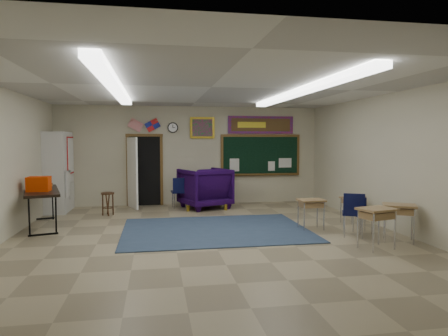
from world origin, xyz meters
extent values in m
plane|color=gray|center=(0.00, 0.00, 0.00)|extent=(9.00, 9.00, 0.00)
cube|color=#ADA78C|center=(0.00, 4.50, 1.50)|extent=(8.00, 0.04, 3.00)
cube|color=#ADA78C|center=(0.00, -4.50, 1.50)|extent=(8.00, 0.04, 3.00)
cube|color=#ADA78C|center=(4.00, 0.00, 1.50)|extent=(0.04, 9.00, 3.00)
cube|color=silver|center=(0.00, 0.00, 3.00)|extent=(8.00, 9.00, 0.04)
cube|color=#2E3E57|center=(0.20, 0.80, 0.01)|extent=(4.00, 3.00, 0.02)
cube|color=black|center=(-1.40, 4.49, 1.05)|extent=(0.95, 0.04, 2.10)
cube|color=white|center=(-1.75, 4.05, 1.03)|extent=(0.35, 0.86, 2.05)
cube|color=brown|center=(2.20, 4.47, 1.50)|extent=(2.55, 0.05, 1.30)
cube|color=black|center=(2.20, 4.46, 1.50)|extent=(2.40, 0.03, 1.15)
cube|color=brown|center=(2.20, 4.41, 0.90)|extent=(2.40, 0.12, 0.04)
cube|color=red|center=(2.20, 4.47, 2.45)|extent=(2.10, 0.04, 0.55)
cube|color=brown|center=(2.20, 4.46, 2.45)|extent=(1.90, 0.03, 0.40)
cube|color=olive|center=(0.35, 4.47, 2.35)|extent=(0.75, 0.05, 0.65)
cube|color=#A51466|center=(0.35, 4.46, 2.35)|extent=(0.62, 0.03, 0.52)
cylinder|color=black|center=(-0.55, 4.47, 2.35)|extent=(0.32, 0.05, 0.32)
cylinder|color=white|center=(-0.55, 4.45, 2.35)|extent=(0.26, 0.02, 0.26)
cube|color=beige|center=(-3.72, 3.85, 1.10)|extent=(0.55, 1.25, 2.20)
imported|color=black|center=(0.33, 3.73, 0.59)|extent=(1.63, 1.65, 1.17)
cube|color=#A4834C|center=(2.30, 0.53, 0.65)|extent=(0.57, 0.44, 0.04)
cube|color=brown|center=(2.30, 0.53, 0.56)|extent=(0.50, 0.37, 0.11)
cube|color=#A4834C|center=(3.55, 1.06, 0.61)|extent=(0.64, 0.58, 0.03)
cube|color=brown|center=(3.55, 1.06, 0.52)|extent=(0.55, 0.50, 0.10)
cube|color=#A4834C|center=(2.85, -1.19, 0.73)|extent=(0.73, 0.62, 0.04)
cube|color=brown|center=(2.85, -1.19, 0.62)|extent=(0.63, 0.52, 0.12)
cube|color=#A4834C|center=(3.57, -0.78, 0.71)|extent=(0.75, 0.70, 0.04)
cube|color=brown|center=(3.57, -0.78, 0.61)|extent=(0.65, 0.60, 0.12)
cube|color=black|center=(-3.63, 1.81, 0.82)|extent=(1.21, 2.17, 0.06)
cube|color=red|center=(-3.61, 1.52, 1.01)|extent=(0.46, 0.34, 0.32)
cylinder|color=#432514|center=(-2.33, 3.01, 0.58)|extent=(0.34, 0.34, 0.04)
torus|color=#432514|center=(-2.33, 3.01, 0.20)|extent=(0.28, 0.28, 0.02)
camera|label=1|loc=(-1.09, -7.74, 1.97)|focal=32.00mm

